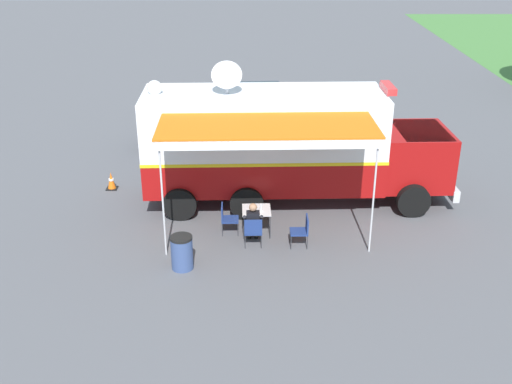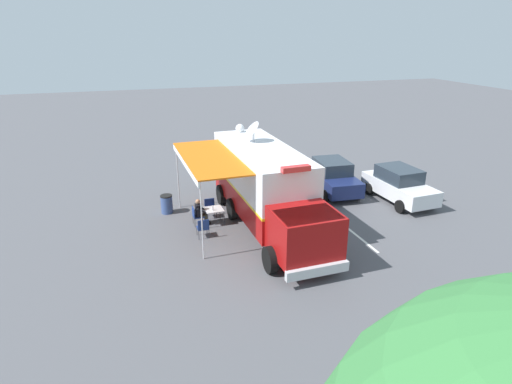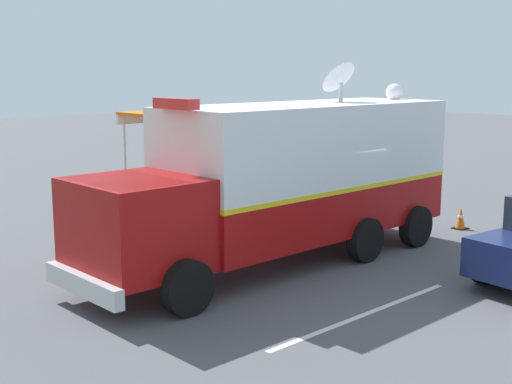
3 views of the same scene
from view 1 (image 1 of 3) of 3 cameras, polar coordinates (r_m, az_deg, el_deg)
ground_plane at (r=19.53m, az=0.66°, el=-0.75°), size 100.00×100.00×0.00m
lot_stripe at (r=22.79m, az=5.75°, el=2.93°), size 0.26×4.80×0.01m
command_truck at (r=18.80m, az=2.97°, el=4.61°), size 5.08×9.56×4.53m
folding_table at (r=17.27m, az=0.05°, el=-1.81°), size 0.82×0.82×0.73m
water_bottle at (r=17.13m, az=0.49°, el=-1.44°), size 0.07×0.07×0.22m
folding_chair_at_table at (r=16.63m, az=-0.27°, el=-3.52°), size 0.49×0.49×0.87m
folding_chair_beside_table at (r=17.35m, az=-2.76°, el=-2.29°), size 0.49×0.49×0.87m
folding_chair_spare_by_truck at (r=16.73m, az=4.36°, el=-3.42°), size 0.48×0.48×0.87m
seated_responder at (r=16.73m, az=-0.29°, el=-2.80°), size 0.67×0.56×1.25m
trash_bin at (r=15.78m, az=-6.91°, el=-5.60°), size 0.57×0.57×0.91m
traffic_cone at (r=20.78m, az=-13.31°, el=1.01°), size 0.36×0.36×0.58m
car_behind_truck at (r=26.28m, az=0.20°, el=8.00°), size 2.20×4.29×1.76m
car_far_corner at (r=23.83m, az=-5.22°, el=6.15°), size 2.25×4.32×1.76m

